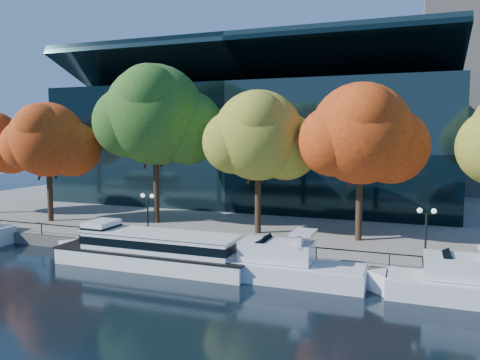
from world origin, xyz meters
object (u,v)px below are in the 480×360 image
at_px(cruiser_far, 462,283).
at_px(tree_2, 157,117).
at_px(tour_boat, 148,249).
at_px(cruiser_near, 277,264).
at_px(lamp_2, 426,223).
at_px(tree_3, 260,137).
at_px(tree_1, 49,141).
at_px(lamp_1, 148,206).
at_px(tree_4, 363,136).

xyz_separation_m(cruiser_far, tree_2, (-27.22, 10.85, 10.59)).
distance_m(tour_boat, tree_2, 16.09).
height_order(cruiser_near, cruiser_far, cruiser_near).
distance_m(tree_2, lamp_2, 27.34).
distance_m(tree_2, tree_3, 11.44).
distance_m(tree_1, tree_3, 22.25).
xyz_separation_m(tree_1, lamp_1, (14.23, -4.26, -5.30)).
bearing_deg(cruiser_far, tree_4, 125.14).
height_order(tree_1, tree_4, tree_4).
height_order(tree_3, lamp_2, tree_3).
xyz_separation_m(tree_3, lamp_1, (-7.93, -6.18, -5.75)).
bearing_deg(tree_4, lamp_1, -159.30).
bearing_deg(lamp_2, tree_4, 128.06).
height_order(tree_2, lamp_2, tree_2).
height_order(tree_2, lamp_1, tree_2).
bearing_deg(cruiser_far, tour_boat, -179.62).
bearing_deg(tour_boat, lamp_2, 10.78).
relative_size(cruiser_near, tree_4, 0.92).
height_order(tour_boat, tree_1, tree_1).
relative_size(cruiser_near, lamp_1, 3.03).
relative_size(cruiser_near, cruiser_far, 1.13).
height_order(cruiser_far, tree_2, tree_2).
distance_m(cruiser_far, lamp_2, 5.01).
bearing_deg(lamp_1, tree_2, 114.30).
xyz_separation_m(cruiser_far, lamp_2, (-2.02, 3.59, 2.86)).
distance_m(tour_boat, tree_1, 20.00).
bearing_deg(tree_1, tree_2, 15.31).
distance_m(cruiser_near, lamp_2, 10.54).
height_order(tour_boat, tree_4, tree_4).
bearing_deg(tree_2, lamp_1, -65.70).
xyz_separation_m(tree_2, tree_3, (11.21, -1.08, -1.99)).
bearing_deg(cruiser_far, lamp_1, 171.48).
bearing_deg(tour_boat, cruiser_near, 1.34).
xyz_separation_m(tree_1, tree_3, (22.16, 1.92, 0.45)).
distance_m(tree_3, tree_4, 8.99).
relative_size(tree_1, tree_2, 0.77).
height_order(cruiser_far, tree_4, tree_4).
xyz_separation_m(tree_4, lamp_1, (-16.92, -6.39, -5.91)).
relative_size(cruiser_far, tree_4, 0.81).
distance_m(tree_4, lamp_2, 10.04).
distance_m(cruiser_far, lamp_1, 24.38).
xyz_separation_m(tour_boat, cruiser_near, (10.09, 0.24, -0.28)).
bearing_deg(lamp_2, tree_1, 173.28).
bearing_deg(tree_3, tree_1, -175.05).
distance_m(tree_3, lamp_2, 16.34).
relative_size(tree_1, lamp_2, 3.05).
bearing_deg(tree_3, tree_4, 1.36).
distance_m(tour_boat, cruiser_near, 10.09).
height_order(cruiser_near, tree_4, tree_4).
bearing_deg(tree_2, tree_1, -164.69).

